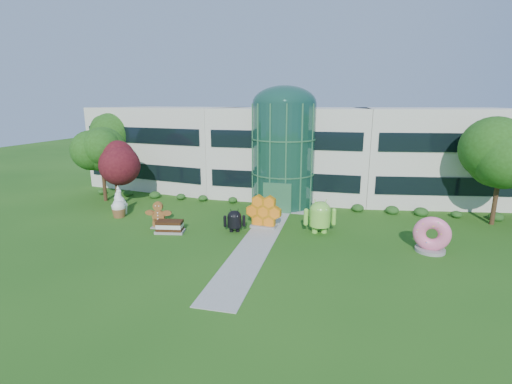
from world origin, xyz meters
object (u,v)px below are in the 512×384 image
(android_black, at_px, (234,219))
(gingerbread, at_px, (158,215))
(android_green, at_px, (320,215))
(donut, at_px, (432,234))

(android_black, xyz_separation_m, gingerbread, (-6.24, -0.52, 0.09))
(android_green, bearing_deg, gingerbread, 173.22)
(donut, bearing_deg, android_green, 176.44)
(android_green, bearing_deg, android_black, 176.63)
(android_black, bearing_deg, android_green, -6.16)
(gingerbread, bearing_deg, android_black, -3.11)
(android_green, height_order, android_black, android_green)
(android_green, distance_m, android_black, 6.64)
(android_black, distance_m, gingerbread, 6.26)
(android_green, xyz_separation_m, gingerbread, (-12.73, -1.87, -0.37))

